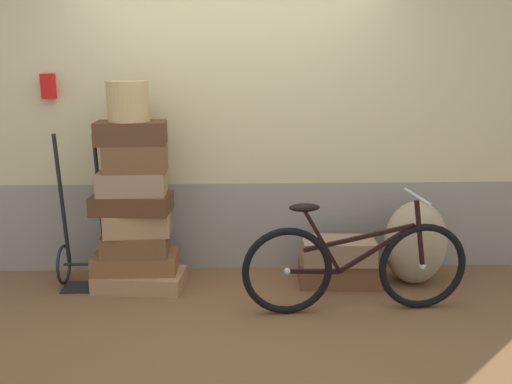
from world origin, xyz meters
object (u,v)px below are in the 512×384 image
suitcase_5 (132,183)px  suitcase_9 (339,251)px  wicker_basket (128,101)px  suitcase_7 (131,133)px  bicycle (355,266)px  suitcase_8 (339,271)px  suitcase_3 (138,223)px  burlap_sack (415,243)px  suitcase_1 (136,262)px  suitcase_6 (136,158)px  suitcase_0 (140,280)px  suitcase_2 (135,245)px  luggage_trolley (85,252)px  suitcase_4 (132,203)px

suitcase_5 → suitcase_9: suitcase_5 is taller
wicker_basket → suitcase_5: bearing=-87.0°
suitcase_7 → bicycle: 1.95m
suitcase_8 → suitcase_3: bearing=-175.4°
suitcase_9 → wicker_basket: bearing=-178.5°
burlap_sack → bicycle: 0.79m
suitcase_7 → suitcase_3: bearing=-47.2°
suitcase_1 → suitcase_6: bearing=-38.6°
suitcase_3 → burlap_sack: size_ratio=0.73×
suitcase_3 → suitcase_7: 0.72m
suitcase_0 → suitcase_6: 1.00m
bicycle → suitcase_0: bearing=164.3°
suitcase_2 → burlap_sack: (2.28, 0.03, -0.02)m
suitcase_9 → suitcase_0: bearing=-178.0°
suitcase_5 → luggage_trolley: 0.75m
suitcase_6 → suitcase_7: bearing=141.0°
suitcase_7 → luggage_trolley: (-0.45, 0.08, -0.99)m
suitcase_8 → bicycle: size_ratio=0.40×
suitcase_2 → luggage_trolley: 0.46m
suitcase_1 → suitcase_3: 0.34m
suitcase_3 → suitcase_6: suitcase_6 is taller
burlap_sack → suitcase_0: bearing=-179.1°
wicker_basket → luggage_trolley: (-0.44, 0.09, -1.23)m
suitcase_2 → suitcase_4: size_ratio=0.86×
suitcase_1 → suitcase_9: 1.65m
suitcase_2 → suitcase_8: bearing=1.0°
suitcase_7 → suitcase_8: (1.65, 0.02, -1.16)m
suitcase_5 → suitcase_8: size_ratio=0.78×
suitcase_7 → burlap_sack: (2.27, 0.02, -0.92)m
suitcase_9 → burlap_sack: (0.64, 0.04, 0.05)m
suitcase_3 → suitcase_1: bearing=134.6°
suitcase_0 → bicycle: bearing=-9.2°
suitcase_2 → suitcase_7: 0.90m
suitcase_5 → suitcase_2: bearing=148.4°
suitcase_8 → bicycle: bearing=-85.3°
suitcase_5 → wicker_basket: size_ratio=1.65×
suitcase_6 → bicycle: suitcase_6 is taller
suitcase_3 → suitcase_9: 1.63m
suitcase_9 → burlap_sack: bearing=5.9°
suitcase_8 → luggage_trolley: (-2.10, 0.06, 0.17)m
luggage_trolley → bicycle: luggage_trolley is taller
suitcase_0 → suitcase_1: 0.15m
suitcase_2 → suitcase_4: 0.34m
luggage_trolley → suitcase_0: bearing=-12.3°
suitcase_0 → luggage_trolley: size_ratio=0.57×
suitcase_2 → suitcase_3: 0.18m
suitcase_4 → suitcase_2: bearing=-34.0°
suitcase_1 → suitcase_9: suitcase_9 is taller
suitcase_3 → luggage_trolley: 0.55m
wicker_basket → suitcase_3: bearing=-27.6°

